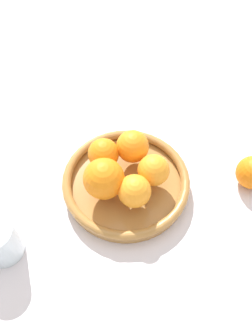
% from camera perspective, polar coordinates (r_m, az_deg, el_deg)
% --- Properties ---
extents(ground_plane, '(4.00, 4.00, 0.00)m').
position_cam_1_polar(ground_plane, '(0.73, -0.00, -3.30)').
color(ground_plane, silver).
extents(fruit_bowl, '(0.27, 0.27, 0.04)m').
position_cam_1_polar(fruit_bowl, '(0.71, -0.00, -2.47)').
color(fruit_bowl, '#A57238').
rests_on(fruit_bowl, ground_plane).
extents(orange_pile, '(0.18, 0.17, 0.08)m').
position_cam_1_polar(orange_pile, '(0.66, -0.57, -0.09)').
color(orange_pile, orange).
rests_on(orange_pile, fruit_bowl).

